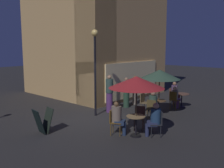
% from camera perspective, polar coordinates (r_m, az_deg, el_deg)
% --- Properties ---
extents(ground_plane, '(60.00, 60.00, 0.00)m').
position_cam_1_polar(ground_plane, '(11.77, -3.54, -7.74)').
color(ground_plane, '#282726').
extents(cafe_building, '(6.72, 7.44, 8.94)m').
position_cam_1_polar(cafe_building, '(16.28, -4.11, 12.67)').
color(cafe_building, tan).
rests_on(cafe_building, ground).
extents(street_lamp_near_corner, '(0.32, 0.32, 4.00)m').
position_cam_1_polar(street_lamp_near_corner, '(11.93, -3.76, 6.06)').
color(street_lamp_near_corner, black).
rests_on(street_lamp_near_corner, ground).
extents(menu_sandwich_board, '(0.72, 0.63, 0.92)m').
position_cam_1_polar(menu_sandwich_board, '(10.19, -14.92, -7.85)').
color(menu_sandwich_board, black).
rests_on(menu_sandwich_board, ground).
extents(cafe_table_0, '(0.67, 0.67, 0.71)m').
position_cam_1_polar(cafe_table_0, '(12.53, 10.25, -4.50)').
color(cafe_table_0, black).
rests_on(cafe_table_0, ground).
extents(cafe_table_1, '(0.69, 0.69, 0.77)m').
position_cam_1_polar(cafe_table_1, '(9.53, 5.28, -8.31)').
color(cafe_table_1, black).
rests_on(cafe_table_1, ground).
extents(cafe_table_2, '(0.79, 0.79, 0.74)m').
position_cam_1_polar(cafe_table_2, '(14.33, 15.10, -2.76)').
color(cafe_table_2, black).
rests_on(cafe_table_2, ground).
extents(patio_umbrella_0, '(1.93, 1.93, 2.17)m').
position_cam_1_polar(patio_umbrella_0, '(12.29, 10.43, 2.04)').
color(patio_umbrella_0, black).
rests_on(patio_umbrella_0, ground).
extents(patio_umbrella_1, '(2.00, 2.00, 2.21)m').
position_cam_1_polar(patio_umbrella_1, '(9.22, 5.40, 0.33)').
color(patio_umbrella_1, black).
rests_on(patio_umbrella_1, ground).
extents(cafe_chair_0, '(0.47, 0.47, 0.96)m').
position_cam_1_polar(cafe_chair_0, '(12.84, 7.07, -3.70)').
color(cafe_chair_0, brown).
rests_on(cafe_chair_0, ground).
extents(cafe_chair_1, '(0.51, 0.51, 0.90)m').
position_cam_1_polar(cafe_chair_1, '(11.74, 8.83, -5.13)').
color(cafe_chair_1, '#4C3E21').
rests_on(cafe_chair_1, ground).
extents(cafe_chair_2, '(0.59, 0.59, 0.96)m').
position_cam_1_polar(cafe_chair_2, '(9.62, 10.13, -8.06)').
color(cafe_chair_2, black).
rests_on(cafe_chair_2, ground).
extents(cafe_chair_3, '(0.55, 0.55, 0.92)m').
position_cam_1_polar(cafe_chair_3, '(10.30, 6.08, -6.88)').
color(cafe_chair_3, '#4C2F25').
rests_on(cafe_chair_3, ground).
extents(cafe_chair_4, '(0.59, 0.59, 0.94)m').
position_cam_1_polar(cafe_chair_4, '(9.67, 0.42, -7.84)').
color(cafe_chair_4, brown).
rests_on(cafe_chair_4, ground).
extents(cafe_chair_5, '(0.43, 0.43, 0.95)m').
position_cam_1_polar(cafe_chair_5, '(13.67, 13.47, -3.15)').
color(cafe_chair_5, '#553D14').
rests_on(cafe_chair_5, ground).
extents(cafe_chair_6, '(0.54, 0.54, 0.89)m').
position_cam_1_polar(cafe_chair_6, '(14.97, 13.33, -2.27)').
color(cafe_chair_6, brown).
rests_on(cafe_chair_6, ground).
extents(patron_seated_0, '(0.54, 0.42, 1.28)m').
position_cam_1_polar(patron_seated_0, '(11.82, 9.10, -4.12)').
color(patron_seated_0, '#481C17').
rests_on(patron_seated_0, ground).
extents(patron_seated_1, '(0.54, 0.55, 1.26)m').
position_cam_1_polar(patron_seated_1, '(9.56, 9.31, -7.27)').
color(patron_seated_1, '#272C4D').
rests_on(patron_seated_1, ground).
extents(patron_seated_2, '(0.51, 0.56, 1.27)m').
position_cam_1_polar(patron_seated_2, '(9.60, 1.25, -7.05)').
color(patron_seated_2, '#202D4B').
rests_on(patron_seated_2, ground).
extents(patron_seated_3, '(0.53, 0.34, 1.22)m').
position_cam_1_polar(patron_seated_3, '(13.77, 13.80, -2.59)').
color(patron_seated_3, '#583368').
rests_on(patron_seated_3, ground).
extents(patron_seated_4, '(0.46, 0.53, 1.28)m').
position_cam_1_polar(patron_seated_4, '(14.82, 13.65, -1.70)').
color(patron_seated_4, '#510F18').
rests_on(patron_seated_4, ground).
extents(patron_standing_5, '(0.32, 0.32, 1.62)m').
position_cam_1_polar(patron_standing_5, '(14.52, 5.07, -1.30)').
color(patron_standing_5, '#76675B').
rests_on(patron_standing_5, ground).
extents(patron_standing_6, '(0.37, 0.37, 1.60)m').
position_cam_1_polar(patron_standing_6, '(13.79, 3.18, -1.89)').
color(patron_standing_6, '#26402F').
rests_on(patron_standing_6, ground).
extents(patron_standing_7, '(0.37, 0.37, 1.84)m').
position_cam_1_polar(patron_standing_7, '(12.77, -0.56, -2.15)').
color(patron_standing_7, '#542E64').
rests_on(patron_standing_7, ground).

